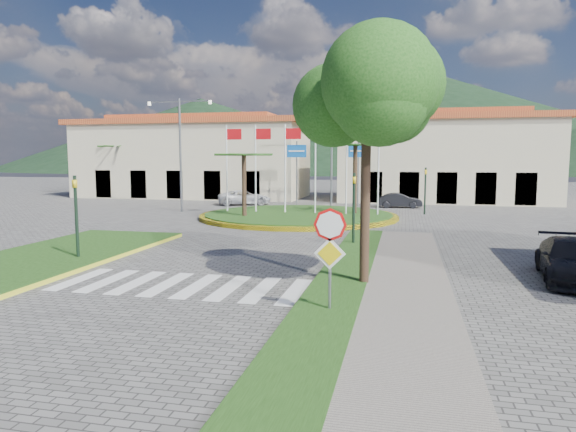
% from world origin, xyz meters
% --- Properties ---
extents(ground, '(160.00, 160.00, 0.00)m').
position_xyz_m(ground, '(0.00, 0.00, 0.00)').
color(ground, '#595654').
rests_on(ground, ground).
extents(sidewalk_right, '(4.00, 28.00, 0.15)m').
position_xyz_m(sidewalk_right, '(6.00, 2.00, 0.07)').
color(sidewalk_right, gray).
rests_on(sidewalk_right, ground).
extents(verge_right, '(1.60, 28.00, 0.18)m').
position_xyz_m(verge_right, '(4.80, 2.00, 0.09)').
color(verge_right, '#1E4012').
rests_on(verge_right, ground).
extents(median_left, '(5.00, 14.00, 0.18)m').
position_xyz_m(median_left, '(-6.50, 6.00, 0.09)').
color(median_left, '#1E4012').
rests_on(median_left, ground).
extents(crosswalk, '(8.00, 3.00, 0.01)m').
position_xyz_m(crosswalk, '(0.00, 4.00, 0.01)').
color(crosswalk, silver).
rests_on(crosswalk, ground).
extents(roundabout_island, '(12.70, 12.70, 6.00)m').
position_xyz_m(roundabout_island, '(0.00, 22.00, 0.17)').
color(roundabout_island, yellow).
rests_on(roundabout_island, ground).
extents(stop_sign, '(0.80, 0.11, 2.65)m').
position_xyz_m(stop_sign, '(4.90, 1.96, 1.79)').
color(stop_sign, slate).
rests_on(stop_sign, ground).
extents(deciduous_tree, '(3.60, 3.60, 6.80)m').
position_xyz_m(deciduous_tree, '(5.50, 5.00, 5.18)').
color(deciduous_tree, black).
rests_on(deciduous_tree, ground).
extents(traffic_light_left, '(0.15, 0.18, 3.20)m').
position_xyz_m(traffic_light_left, '(-5.20, 6.50, 1.94)').
color(traffic_light_left, black).
rests_on(traffic_light_left, ground).
extents(traffic_light_right, '(0.15, 0.18, 3.20)m').
position_xyz_m(traffic_light_right, '(4.50, 12.00, 1.94)').
color(traffic_light_right, black).
rests_on(traffic_light_right, ground).
extents(traffic_light_far, '(0.18, 0.15, 3.20)m').
position_xyz_m(traffic_light_far, '(8.00, 26.00, 1.94)').
color(traffic_light_far, black).
rests_on(traffic_light_far, ground).
extents(direction_sign_west, '(1.60, 0.14, 5.20)m').
position_xyz_m(direction_sign_west, '(-2.00, 30.97, 3.53)').
color(direction_sign_west, slate).
rests_on(direction_sign_west, ground).
extents(direction_sign_east, '(1.60, 0.14, 5.20)m').
position_xyz_m(direction_sign_east, '(3.00, 30.97, 3.53)').
color(direction_sign_east, slate).
rests_on(direction_sign_east, ground).
extents(street_lamp_centre, '(4.80, 0.16, 8.00)m').
position_xyz_m(street_lamp_centre, '(1.00, 30.00, 4.50)').
color(street_lamp_centre, slate).
rests_on(street_lamp_centre, ground).
extents(street_lamp_west, '(4.80, 0.16, 8.00)m').
position_xyz_m(street_lamp_west, '(-9.00, 24.00, 4.50)').
color(street_lamp_west, slate).
rests_on(street_lamp_west, ground).
extents(building_left, '(23.32, 9.54, 8.05)m').
position_xyz_m(building_left, '(-14.00, 38.00, 3.90)').
color(building_left, beige).
rests_on(building_left, ground).
extents(building_right, '(19.08, 9.54, 8.05)m').
position_xyz_m(building_right, '(10.00, 38.00, 3.90)').
color(building_right, beige).
rests_on(building_right, ground).
extents(hill_far_west, '(140.00, 140.00, 22.00)m').
position_xyz_m(hill_far_west, '(-55.00, 140.00, 11.00)').
color(hill_far_west, black).
rests_on(hill_far_west, ground).
extents(hill_far_mid, '(180.00, 180.00, 30.00)m').
position_xyz_m(hill_far_mid, '(15.00, 160.00, 15.00)').
color(hill_far_mid, black).
rests_on(hill_far_mid, ground).
extents(hill_near_back, '(110.00, 110.00, 16.00)m').
position_xyz_m(hill_near_back, '(-10.00, 130.00, 8.00)').
color(hill_near_back, black).
rests_on(hill_near_back, ground).
extents(white_van, '(4.81, 3.53, 1.21)m').
position_xyz_m(white_van, '(-6.22, 30.15, 0.61)').
color(white_van, silver).
rests_on(white_van, ground).
extents(car_dark_a, '(4.06, 2.10, 1.32)m').
position_xyz_m(car_dark_a, '(-7.32, 34.67, 0.66)').
color(car_dark_a, black).
rests_on(car_dark_a, ground).
extents(car_dark_b, '(3.50, 1.48, 1.12)m').
position_xyz_m(car_dark_b, '(6.27, 30.51, 0.56)').
color(car_dark_b, black).
rests_on(car_dark_b, ground).
extents(car_side_right, '(2.37, 4.68, 1.30)m').
position_xyz_m(car_side_right, '(11.80, 7.26, 0.65)').
color(car_side_right, black).
rests_on(car_side_right, ground).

